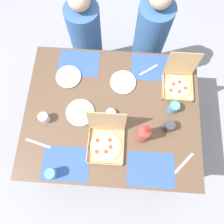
{
  "coord_description": "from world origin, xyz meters",
  "views": [
    {
      "loc": [
        0.03,
        -0.52,
        2.38
      ],
      "look_at": [
        0.0,
        0.0,
        0.74
      ],
      "focal_mm": 33.35,
      "sensor_mm": 36.0,
      "label": 1
    }
  ],
  "objects_px": {
    "plate_middle": "(123,82)",
    "cup_clear_left": "(52,174)",
    "diner_left_seat": "(87,41)",
    "diner_right_seat": "(149,42)",
    "cup_red": "(169,126)",
    "pizza_box_corner_right": "(106,141)",
    "soda_bottle": "(143,134)",
    "cup_clear_right": "(173,107)",
    "condiment_bowl": "(111,113)",
    "plate_far_left": "(80,112)",
    "pizza_box_corner_left": "(178,82)",
    "cup_spare": "(44,118)",
    "plate_near_left": "(68,77)"
  },
  "relations": [
    {
      "from": "soda_bottle",
      "to": "cup_spare",
      "type": "xyz_separation_m",
      "value": [
        -0.78,
        0.1,
        -0.09
      ]
    },
    {
      "from": "soda_bottle",
      "to": "plate_far_left",
      "type": "bearing_deg",
      "value": 161.1
    },
    {
      "from": "pizza_box_corner_left",
      "to": "cup_clear_left",
      "type": "relative_size",
      "value": 2.62
    },
    {
      "from": "plate_middle",
      "to": "cup_clear_left",
      "type": "relative_size",
      "value": 2.02
    },
    {
      "from": "cup_clear_right",
      "to": "cup_spare",
      "type": "bearing_deg",
      "value": -171.45
    },
    {
      "from": "plate_near_left",
      "to": "soda_bottle",
      "type": "xyz_separation_m",
      "value": [
        0.65,
        -0.49,
        0.12
      ]
    },
    {
      "from": "pizza_box_corner_left",
      "to": "pizza_box_corner_right",
      "type": "height_order",
      "value": "pizza_box_corner_right"
    },
    {
      "from": "cup_clear_left",
      "to": "cup_clear_right",
      "type": "bearing_deg",
      "value": 32.52
    },
    {
      "from": "cup_clear_right",
      "to": "diner_right_seat",
      "type": "xyz_separation_m",
      "value": [
        -0.17,
        0.79,
        -0.25
      ]
    },
    {
      "from": "cup_red",
      "to": "condiment_bowl",
      "type": "xyz_separation_m",
      "value": [
        -0.46,
        0.09,
        -0.03
      ]
    },
    {
      "from": "plate_middle",
      "to": "plate_near_left",
      "type": "height_order",
      "value": "plate_near_left"
    },
    {
      "from": "cup_red",
      "to": "cup_spare",
      "type": "height_order",
      "value": "cup_red"
    },
    {
      "from": "plate_near_left",
      "to": "diner_right_seat",
      "type": "distance_m",
      "value": 0.94
    },
    {
      "from": "plate_far_left",
      "to": "cup_spare",
      "type": "distance_m",
      "value": 0.29
    },
    {
      "from": "plate_middle",
      "to": "cup_red",
      "type": "relative_size",
      "value": 2.07
    },
    {
      "from": "cup_red",
      "to": "diner_left_seat",
      "type": "distance_m",
      "value": 1.27
    },
    {
      "from": "pizza_box_corner_left",
      "to": "cup_clear_right",
      "type": "relative_size",
      "value": 2.89
    },
    {
      "from": "pizza_box_corner_right",
      "to": "soda_bottle",
      "type": "distance_m",
      "value": 0.29
    },
    {
      "from": "pizza_box_corner_right",
      "to": "cup_clear_right",
      "type": "bearing_deg",
      "value": 30.29
    },
    {
      "from": "plate_middle",
      "to": "cup_clear_left",
      "type": "bearing_deg",
      "value": -121.49
    },
    {
      "from": "cup_clear_right",
      "to": "cup_clear_left",
      "type": "distance_m",
      "value": 1.07
    },
    {
      "from": "pizza_box_corner_right",
      "to": "cup_spare",
      "type": "relative_size",
      "value": 3.69
    },
    {
      "from": "cup_clear_right",
      "to": "plate_near_left",
      "type": "bearing_deg",
      "value": 165.26
    },
    {
      "from": "cup_clear_left",
      "to": "diner_right_seat",
      "type": "distance_m",
      "value": 1.58
    },
    {
      "from": "plate_middle",
      "to": "cup_clear_left",
      "type": "distance_m",
      "value": 0.93
    },
    {
      "from": "pizza_box_corner_right",
      "to": "diner_left_seat",
      "type": "distance_m",
      "value": 1.17
    },
    {
      "from": "diner_right_seat",
      "to": "diner_left_seat",
      "type": "bearing_deg",
      "value": 180.0
    },
    {
      "from": "cup_clear_right",
      "to": "cup_clear_left",
      "type": "bearing_deg",
      "value": -147.48
    },
    {
      "from": "condiment_bowl",
      "to": "plate_near_left",
      "type": "bearing_deg",
      "value": 141.53
    },
    {
      "from": "pizza_box_corner_left",
      "to": "diner_right_seat",
      "type": "distance_m",
      "value": 0.65
    },
    {
      "from": "cup_clear_right",
      "to": "pizza_box_corner_right",
      "type": "bearing_deg",
      "value": -149.71
    },
    {
      "from": "plate_middle",
      "to": "pizza_box_corner_left",
      "type": "bearing_deg",
      "value": 1.89
    },
    {
      "from": "cup_clear_right",
      "to": "cup_red",
      "type": "height_order",
      "value": "cup_red"
    },
    {
      "from": "diner_left_seat",
      "to": "diner_right_seat",
      "type": "height_order",
      "value": "diner_right_seat"
    },
    {
      "from": "soda_bottle",
      "to": "cup_spare",
      "type": "height_order",
      "value": "soda_bottle"
    },
    {
      "from": "pizza_box_corner_right",
      "to": "plate_far_left",
      "type": "xyz_separation_m",
      "value": [
        -0.23,
        0.23,
        -0.04
      ]
    },
    {
      "from": "condiment_bowl",
      "to": "diner_right_seat",
      "type": "xyz_separation_m",
      "value": [
        0.34,
        0.87,
        -0.22
      ]
    },
    {
      "from": "soda_bottle",
      "to": "cup_clear_left",
      "type": "relative_size",
      "value": 2.94
    },
    {
      "from": "soda_bottle",
      "to": "diner_right_seat",
      "type": "height_order",
      "value": "diner_right_seat"
    },
    {
      "from": "cup_red",
      "to": "diner_right_seat",
      "type": "xyz_separation_m",
      "value": [
        -0.13,
        0.96,
        -0.25
      ]
    },
    {
      "from": "cup_clear_left",
      "to": "diner_right_seat",
      "type": "height_order",
      "value": "diner_right_seat"
    },
    {
      "from": "pizza_box_corner_left",
      "to": "plate_near_left",
      "type": "distance_m",
      "value": 0.95
    },
    {
      "from": "cup_red",
      "to": "diner_left_seat",
      "type": "relative_size",
      "value": 0.09
    },
    {
      "from": "pizza_box_corner_left",
      "to": "plate_near_left",
      "type": "relative_size",
      "value": 1.33
    },
    {
      "from": "pizza_box_corner_right",
      "to": "condiment_bowl",
      "type": "xyz_separation_m",
      "value": [
        0.02,
        0.23,
        -0.03
      ]
    },
    {
      "from": "pizza_box_corner_left",
      "to": "cup_spare",
      "type": "bearing_deg",
      "value": -160.26
    },
    {
      "from": "plate_near_left",
      "to": "diner_left_seat",
      "type": "distance_m",
      "value": 0.61
    },
    {
      "from": "soda_bottle",
      "to": "pizza_box_corner_left",
      "type": "bearing_deg",
      "value": 58.36
    },
    {
      "from": "diner_left_seat",
      "to": "cup_clear_right",
      "type": "bearing_deg",
      "value": -43.97
    },
    {
      "from": "cup_clear_right",
      "to": "diner_right_seat",
      "type": "relative_size",
      "value": 0.08
    }
  ]
}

